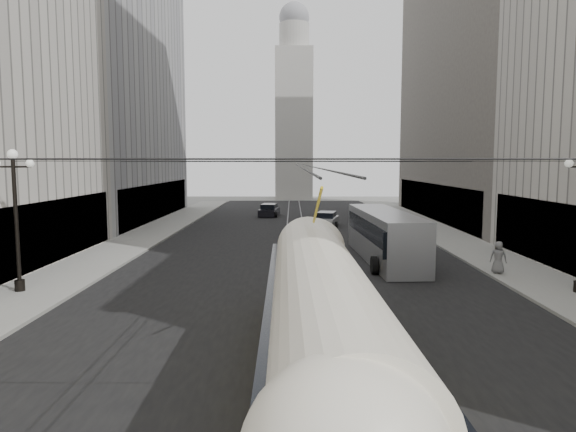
{
  "coord_description": "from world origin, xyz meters",
  "views": [
    {
      "loc": [
        -0.26,
        -4.64,
        5.94
      ],
      "look_at": [
        -0.43,
        15.68,
        3.82
      ],
      "focal_mm": 32.0,
      "sensor_mm": 36.0,
      "label": 1
    }
  ],
  "objects": [
    {
      "name": "sidewalk_left",
      "position": [
        -12.0,
        36.0,
        0.07
      ],
      "size": [
        4.0,
        72.0,
        0.15
      ],
      "primitive_type": "cube",
      "color": "gray",
      "rests_on": "ground"
    },
    {
      "name": "streetcar",
      "position": [
        0.47,
        8.26,
        1.86
      ],
      "size": [
        3.0,
        17.35,
        3.81
      ],
      "color": "gold",
      "rests_on": "ground"
    },
    {
      "name": "sedan_dark_far",
      "position": [
        -2.83,
        52.02,
        0.62
      ],
      "size": [
        2.27,
        4.5,
        1.37
      ],
      "color": "black",
      "rests_on": "ground"
    },
    {
      "name": "lamppost_left_mid",
      "position": [
        -12.6,
        18.0,
        3.74
      ],
      "size": [
        1.86,
        0.44,
        6.37
      ],
      "color": "black",
      "rests_on": "sidewalk_left"
    },
    {
      "name": "distant_tower",
      "position": [
        0.0,
        80.0,
        14.97
      ],
      "size": [
        6.0,
        6.0,
        31.36
      ],
      "color": "#B2AFA8",
      "rests_on": "ground"
    },
    {
      "name": "catenary",
      "position": [
        0.12,
        31.49,
        5.88
      ],
      "size": [
        25.0,
        72.0,
        0.23
      ],
      "color": "black",
      "rests_on": "ground"
    },
    {
      "name": "pedestrian_sidewalk_right",
      "position": [
        10.52,
        21.86,
        1.0
      ],
      "size": [
        0.97,
        0.79,
        1.71
      ],
      "primitive_type": "imported",
      "rotation": [
        0.0,
        0.0,
        2.75
      ],
      "color": "slate",
      "rests_on": "sidewalk_right"
    },
    {
      "name": "building_right_far",
      "position": [
        20.0,
        48.0,
        16.31
      ],
      "size": [
        12.6,
        32.6,
        32.6
      ],
      "color": "#514C47",
      "rests_on": "ground"
    },
    {
      "name": "road",
      "position": [
        0.0,
        32.5,
        0.0
      ],
      "size": [
        20.0,
        85.0,
        0.02
      ],
      "primitive_type": "cube",
      "color": "black",
      "rests_on": "ground"
    },
    {
      "name": "sedan_white_far",
      "position": [
        2.93,
        42.96,
        0.61
      ],
      "size": [
        2.66,
        4.56,
        1.35
      ],
      "color": "silver",
      "rests_on": "ground"
    },
    {
      "name": "rail_right",
      "position": [
        0.75,
        32.5,
        0.0
      ],
      "size": [
        0.12,
        85.0,
        0.04
      ],
      "primitive_type": "cube",
      "color": "gray",
      "rests_on": "ground"
    },
    {
      "name": "rail_left",
      "position": [
        -0.75,
        32.5,
        0.0
      ],
      "size": [
        0.12,
        85.0,
        0.04
      ],
      "primitive_type": "cube",
      "color": "gray",
      "rests_on": "ground"
    },
    {
      "name": "sidewalk_right",
      "position": [
        12.0,
        36.0,
        0.07
      ],
      "size": [
        4.0,
        72.0,
        0.15
      ],
      "primitive_type": "cube",
      "color": "gray",
      "rests_on": "ground"
    },
    {
      "name": "building_left_far",
      "position": [
        -19.99,
        48.0,
        14.31
      ],
      "size": [
        12.6,
        28.6,
        28.6
      ],
      "color": "#999999",
      "rests_on": "ground"
    },
    {
      "name": "city_bus",
      "position": [
        5.33,
        26.2,
        1.63
      ],
      "size": [
        3.04,
        11.84,
        2.98
      ],
      "color": "#97989C",
      "rests_on": "ground"
    }
  ]
}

